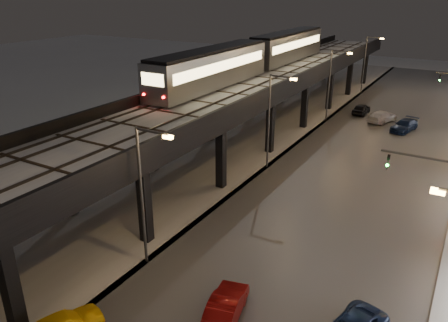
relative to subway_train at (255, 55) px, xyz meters
The scene contains 15 objects.
road_surface 20.08m from the subway_train, 28.43° to the right, with size 17.00×120.00×0.06m, color #46474D.
under_viaduct_pavement 12.38m from the subway_train, 73.90° to the right, with size 11.00×120.00×0.06m, color #9FA1A8.
elevated_viaduct 12.42m from the subway_train, 78.06° to the right, with size 9.00×100.00×6.30m.
viaduct_trackbed 12.14m from the subway_train, 77.97° to the right, with size 8.40×100.00×0.32m.
viaduct_parapet_streetside 13.63m from the subway_train, 59.57° to the right, with size 0.30×100.00×1.10m, color black.
viaduct_parapet_far 11.93m from the subway_train, 99.01° to the right, with size 0.30×100.00×1.10m, color black.
streetlight_left_1 31.88m from the subway_train, 75.25° to the right, with size 2.57×0.28×9.00m.
streetlight_left_2 15.37m from the subway_train, 57.48° to the right, with size 2.57×0.28×9.00m.
streetlight_left_3 10.22m from the subway_train, 33.46° to the left, with size 2.57×0.28×9.00m.
streetlight_left_4 24.91m from the subway_train, 70.92° to the left, with size 2.57×0.28×9.00m.
subway_train is the anchor object (origin of this frame).
car_near_white 36.55m from the subway_train, 65.71° to the right, with size 1.51×4.34×1.43m, color #66090A.
car_mid_dark 18.22m from the subway_train, 30.72° to the left, with size 2.01×4.95×1.44m, color #B9B9C8.
car_far_white 17.26m from the subway_train, 44.81° to the left, with size 1.68×4.18×1.43m, color black.
car_onc_white 19.86m from the subway_train, 18.76° to the left, with size 1.90×4.69×1.36m, color #0E1939.
Camera 1 is at (15.32, -4.70, 16.35)m, focal length 35.00 mm.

